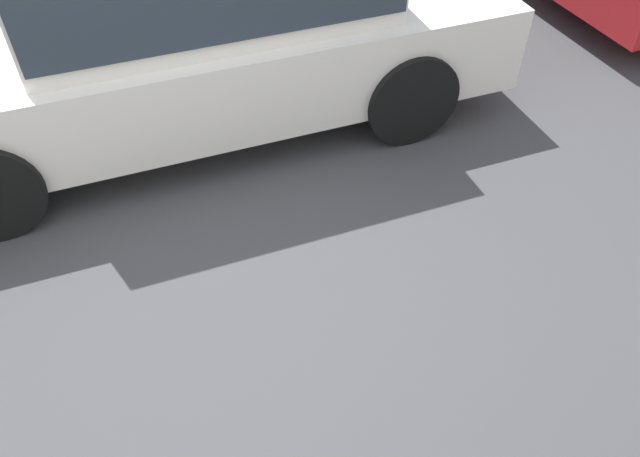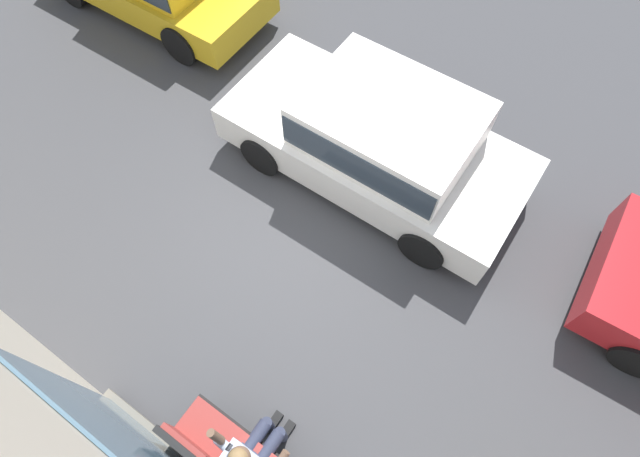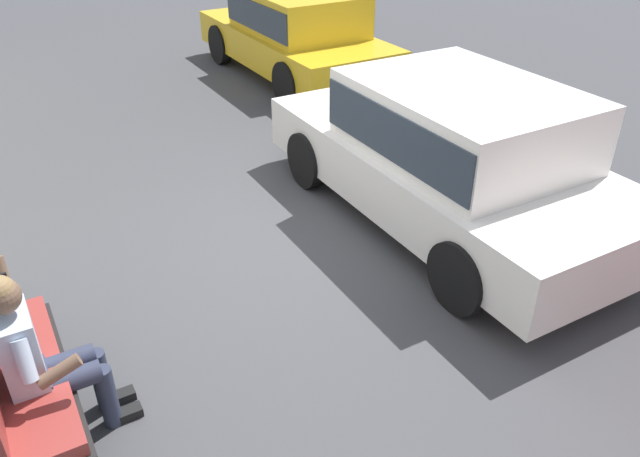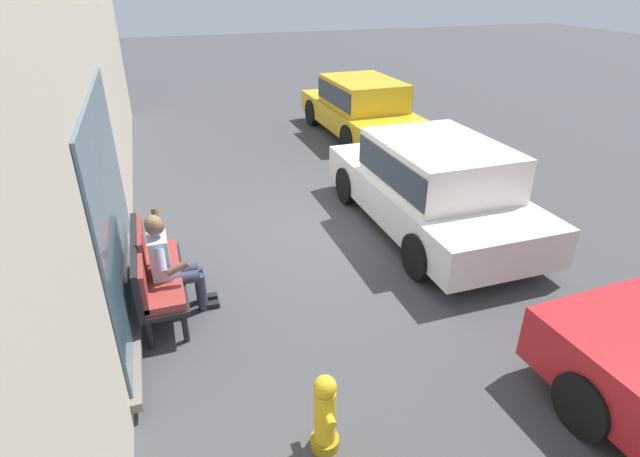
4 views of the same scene
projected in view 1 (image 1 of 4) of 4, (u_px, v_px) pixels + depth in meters
ground_plane at (210, 244)px, 3.69m from camera, size 60.00×60.00×0.00m
parked_car_mid at (186, 0)px, 4.14m from camera, size 4.33×2.00×1.50m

